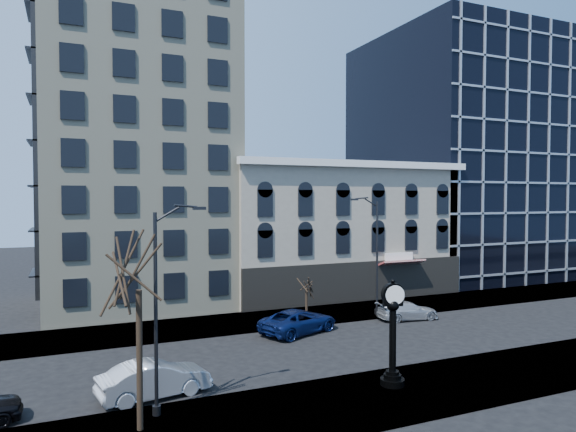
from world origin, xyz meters
name	(u,v)px	position (x,y,z in m)	size (l,w,h in m)	color
ground	(284,353)	(0.00, 0.00, 0.00)	(160.00, 160.00, 0.00)	black
sidewalk_far	(242,322)	(0.00, 8.00, 0.06)	(160.00, 6.00, 0.12)	gray
sidewalk_near	(354,401)	(0.00, -8.00, 0.06)	(160.00, 6.00, 0.12)	gray
cream_tower	(135,82)	(-6.11, 18.88, 19.32)	(15.90, 15.40, 42.50)	beige
victorian_row	(334,231)	(12.00, 15.89, 6.00)	(22.60, 11.19, 12.50)	#A49A87
glass_office	(460,158)	(32.00, 20.91, 14.00)	(20.00, 20.15, 28.00)	black
street_clock	(393,337)	(2.65, -7.21, 2.46)	(1.18, 1.18, 5.18)	black
street_lamp_near	(171,253)	(-7.77, -6.08, 6.91)	(2.33, 0.43, 9.00)	black
street_lamp_far	(369,224)	(9.78, 6.12, 7.17)	(2.40, 0.69, 9.34)	black
bare_tree_near	(138,259)	(-9.24, -7.26, 6.84)	(5.17, 5.17, 8.88)	#332519
bare_tree_far	(307,282)	(4.60, 6.51, 2.99)	(2.22, 2.22, 3.82)	#332519
car_near_b	(154,379)	(-8.15, -3.82, 0.84)	(1.78, 5.10, 1.68)	silver
car_far_a	(299,321)	(2.70, 3.79, 0.81)	(2.69, 5.82, 1.62)	#0C194C
car_far_b	(408,311)	(11.88, 3.98, 0.68)	(1.91, 4.69, 1.36)	#A5A8AD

